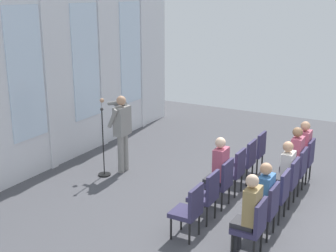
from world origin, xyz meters
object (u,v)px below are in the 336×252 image
Objects in this scene: mic_stand at (104,161)px; chair_r1_c2 at (278,192)px; chair_r1_c3 at (288,179)px; audience_r1_c5 at (302,148)px; chair_r1_c1 at (266,207)px; audience_r1_c4 at (294,157)px; chair_r0_c1 at (207,194)px; chair_r1_c5 at (305,158)px; chair_r1_c4 at (297,168)px; audience_r1_c1 at (262,196)px; chair_r0_c0 at (190,209)px; chair_r1_c0 at (253,224)px; audience_r1_c3 at (284,170)px; chair_r0_c5 at (256,150)px; chair_r0_c3 at (235,169)px; chair_r0_c2 at (222,180)px; chair_r0_c4 at (246,159)px; speaker at (122,128)px; audience_r1_c0 at (249,211)px; audience_r0_c2 at (218,168)px.

chair_r1_c2 is at bearing -92.46° from mic_stand.
audience_r1_c5 is (1.34, 0.08, 0.21)m from chair_r1_c3.
chair_r1_c1 is 0.68× the size of audience_r1_c4.
chair_r1_c1 is 1.34m from chair_r1_c3.
chair_r0_c1 is 2.88m from chair_r1_c5.
chair_r1_c5 is (1.34, 0.00, 0.00)m from chair_r1_c3.
chair_r1_c3 is at bearing 180.00° from chair_r1_c4.
mic_stand is 3.98m from audience_r1_c1.
chair_r0_c0 is 1.08m from chair_r1_c0.
mic_stand is at bearing 97.33° from audience_r1_c3.
audience_r1_c3 reaches higher than chair_r1_c1.
audience_r1_c3 is (-1.34, -0.99, 0.18)m from chair_r0_c5.
audience_r1_c1 is at bearing 179.88° from audience_r1_c4.
chair_r0_c3 is at bearing 90.00° from chair_r1_c3.
mic_stand is at bearing 77.80° from audience_r1_c1.
chair_r0_c2 is at bearing 153.54° from audience_r1_c5.
chair_r1_c0 is at bearing -178.62° from audience_r1_c5.
chair_r0_c5 is (0.67, 0.00, 0.00)m from chair_r0_c4.
audience_r1_c4 is 0.67m from audience_r1_c5.
speaker is 1.31× the size of audience_r1_c0.
mic_stand is at bearing 68.77° from audience_r1_c0.
speaker is 3.75m from audience_r1_c4.
chair_r0_c2 is 0.68× the size of audience_r0_c2.
chair_r1_c0 is at bearing -177.61° from audience_r1_c3.
chair_r1_c1 is 1.00× the size of chair_r1_c5.
chair_r0_c1 is 0.67m from chair_r0_c2.
chair_r1_c3 is (1.34, -0.08, -0.19)m from audience_r1_c1.
speaker is 3.89m from audience_r1_c1.
audience_r1_c0 is at bearing -141.15° from audience_r0_c2.
chair_r1_c5 is at bearing -90.00° from chair_r0_c5.
chair_r0_c0 is 2.88m from chair_r1_c4.
chair_r0_c2 is 1.00× the size of chair_r1_c1.
chair_r1_c3 is 1.34m from chair_r1_c5.
chair_r0_c3 is at bearing 26.46° from audience_r1_c0.
chair_r1_c0 is 0.74× the size of audience_r1_c3.
audience_r0_c2 reaches higher than chair_r0_c0.
chair_r0_c0 is 0.67m from chair_r0_c1.
audience_r1_c4 reaches higher than chair_r1_c0.
chair_r1_c3 is (2.00, 0.00, 0.00)m from chair_r1_c0.
chair_r0_c2 is 1.00× the size of chair_r0_c5.
mic_stand is at bearing 69.16° from chair_r1_c0.
chair_r0_c2 is 1.00× the size of chair_r0_c3.
chair_r1_c3 is (2.00, -0.08, -0.21)m from audience_r1_c0.
chair_r0_c0 is 0.72× the size of audience_r1_c1.
audience_r1_c0 is 1.43× the size of chair_r1_c1.
audience_r1_c1 reaches higher than chair_r1_c2.
chair_r0_c0 is at bearing 151.73° from chair_r1_c3.
chair_r0_c5 is 1.08m from chair_r1_c5.
chair_r0_c0 is at bearing 153.62° from audience_r1_c3.
chair_r0_c5 is 1.00× the size of chair_r1_c5.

